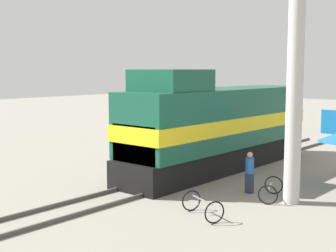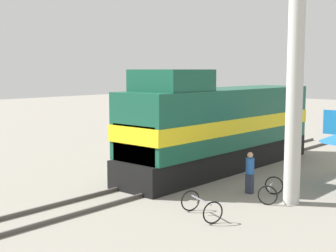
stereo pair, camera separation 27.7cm
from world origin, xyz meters
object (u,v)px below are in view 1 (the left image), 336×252
object	(u,v)px
bicycle_spare	(202,206)
bicycle	(271,190)
utility_pole	(296,59)
locomotive	(217,126)
person_bystander	(250,171)

from	to	relation	value
bicycle_spare	bicycle	bearing A→B (deg)	-168.04
bicycle	bicycle_spare	bearing A→B (deg)	-121.44
bicycle	utility_pole	bearing A→B (deg)	-17.28
locomotive	person_bystander	xyz separation A→B (m)	(3.57, -2.87, -1.25)
bicycle	bicycle_spare	xyz separation A→B (m)	(-0.69, -3.48, 0.00)
locomotive	utility_pole	distance (m)	7.02
bicycle	bicycle_spare	distance (m)	3.55
utility_pole	bicycle	distance (m)	5.01
locomotive	bicycle_spare	bearing A→B (deg)	-58.92
locomotive	person_bystander	world-z (taller)	locomotive
locomotive	utility_pole	world-z (taller)	utility_pole
utility_pole	person_bystander	size ratio (longest dim) A/B	6.30
person_bystander	utility_pole	bearing A→B (deg)	-5.81
person_bystander	bicycle	bearing A→B (deg)	-12.28
locomotive	bicycle	size ratio (longest dim) A/B	7.29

